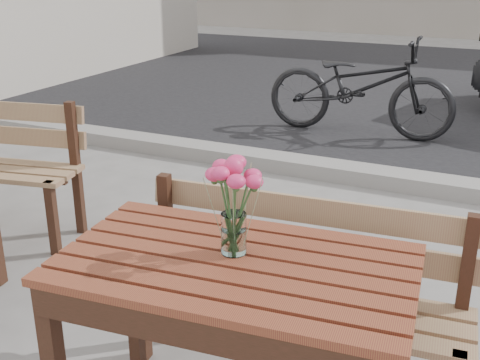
# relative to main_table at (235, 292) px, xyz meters

# --- Properties ---
(street) EXTENTS (30.00, 8.12, 0.12)m
(street) POSITION_rel_main_table_xyz_m (-0.00, 4.89, -0.58)
(street) COLOR black
(street) RESTS_ON ground
(main_table) EXTENTS (1.24, 0.80, 0.73)m
(main_table) POSITION_rel_main_table_xyz_m (0.00, 0.00, 0.00)
(main_table) COLOR maroon
(main_table) RESTS_ON ground
(main_bench) EXTENTS (1.37, 0.51, 0.83)m
(main_bench) POSITION_rel_main_table_xyz_m (0.09, 0.39, -0.10)
(main_bench) COLOR #9A6F4F
(main_bench) RESTS_ON ground
(main_vase) EXTENTS (0.18, 0.18, 0.34)m
(main_vase) POSITION_rel_main_table_xyz_m (-0.03, 0.05, 0.33)
(main_vase) COLOR white
(main_vase) RESTS_ON main_table
(bicycle) EXTENTS (1.84, 0.67, 0.96)m
(bicycle) POSITION_rel_main_table_xyz_m (-0.63, 4.16, -0.13)
(bicycle) COLOR black
(bicycle) RESTS_ON ground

